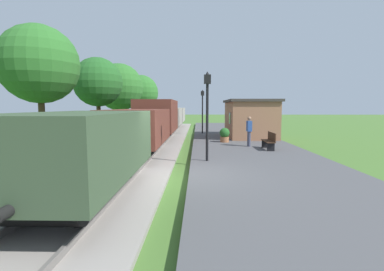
{
  "coord_description": "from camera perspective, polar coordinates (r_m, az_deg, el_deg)",
  "views": [
    {
      "loc": [
        0.5,
        -9.23,
        2.52
      ],
      "look_at": [
        0.19,
        5.39,
        1.01
      ],
      "focal_mm": 26.17,
      "sensor_mm": 36.0,
      "label": 1
    }
  ],
  "objects": [
    {
      "name": "person_waiting",
      "position": [
        16.29,
        11.55,
        1.09
      ],
      "size": [
        0.28,
        0.4,
        1.71
      ],
      "rotation": [
        0.0,
        0.0,
        3.24
      ],
      "color": "#474C66",
      "rests_on": "platform_slab"
    },
    {
      "name": "platform_slab",
      "position": [
        9.91,
        17.16,
        -8.34
      ],
      "size": [
        6.0,
        60.0,
        0.25
      ],
      "primitive_type": "cube",
      "color": "#4C4C4F",
      "rests_on": "ground"
    },
    {
      "name": "lamp_post_far",
      "position": [
        23.82,
        2.15,
        6.59
      ],
      "size": [
        0.28,
        0.28,
        3.7
      ],
      "color": "black",
      "rests_on": "platform_slab"
    },
    {
      "name": "ground_plane",
      "position": [
        9.58,
        -1.85,
        -9.34
      ],
      "size": [
        160.0,
        160.0,
        0.0
      ],
      "primitive_type": "plane",
      "color": "#47702D"
    },
    {
      "name": "station_hut",
      "position": [
        21.61,
        11.62,
        3.49
      ],
      "size": [
        3.5,
        5.8,
        2.78
      ],
      "color": "#9E6B4C",
      "rests_on": "platform_slab"
    },
    {
      "name": "bench_near_hut",
      "position": [
        15.43,
        15.49,
        -1.0
      ],
      "size": [
        0.42,
        1.5,
        0.91
      ],
      "color": "#422819",
      "rests_on": "platform_slab"
    },
    {
      "name": "rail_near",
      "position": [
        9.77,
        -11.85,
        -8.02
      ],
      "size": [
        0.07,
        60.0,
        0.14
      ],
      "primitive_type": "cube",
      "color": "slate",
      "rests_on": "track_ballast"
    },
    {
      "name": "tree_field_distant",
      "position": [
        34.77,
        -10.41,
        8.58
      ],
      "size": [
        4.23,
        4.23,
        6.32
      ],
      "color": "#4C3823",
      "rests_on": "ground"
    },
    {
      "name": "tree_trackside_mid",
      "position": [
        14.55,
        -28.7,
        12.53
      ],
      "size": [
        3.47,
        3.47,
        6.13
      ],
      "color": "#4C3823",
      "rests_on": "ground"
    },
    {
      "name": "tree_field_left",
      "position": [
        27.74,
        -14.56,
        9.5
      ],
      "size": [
        4.43,
        4.43,
        6.57
      ],
      "color": "#4C3823",
      "rests_on": "ground"
    },
    {
      "name": "track_ballast",
      "position": [
        9.98,
        -15.9,
        -8.58
      ],
      "size": [
        3.8,
        60.0,
        0.12
      ],
      "primitive_type": "cube",
      "color": "gray",
      "rests_on": "ground"
    },
    {
      "name": "potted_planter",
      "position": [
        18.03,
        6.66,
        0.15
      ],
      "size": [
        0.64,
        0.64,
        0.92
      ],
      "color": "#9E6642",
      "rests_on": "platform_slab"
    },
    {
      "name": "rail_far",
      "position": [
        10.19,
        -19.83,
        -7.67
      ],
      "size": [
        0.07,
        60.0,
        0.14
      ],
      "primitive_type": "cube",
      "color": "slate",
      "rests_on": "track_ballast"
    },
    {
      "name": "lamp_post_near",
      "position": [
        11.61,
        3.14,
        7.29
      ],
      "size": [
        0.28,
        0.28,
        3.7
      ],
      "color": "black",
      "rests_on": "platform_slab"
    },
    {
      "name": "tree_trackside_far",
      "position": [
        20.18,
        -18.67,
        10.22
      ],
      "size": [
        3.28,
        3.28,
        5.8
      ],
      "color": "#4C3823",
      "rests_on": "ground"
    },
    {
      "name": "freight_train",
      "position": [
        20.32,
        -7.01,
        2.89
      ],
      "size": [
        2.5,
        32.6,
        2.72
      ],
      "color": "#384C33",
      "rests_on": "rail_near"
    }
  ]
}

